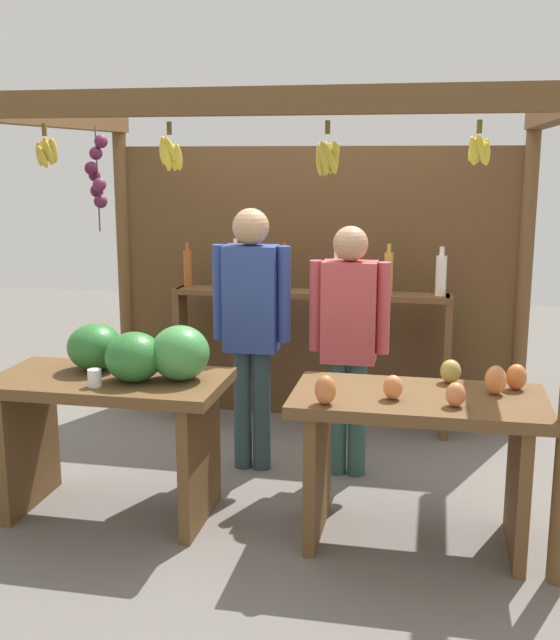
{
  "coord_description": "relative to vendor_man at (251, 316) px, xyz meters",
  "views": [
    {
      "loc": [
        0.87,
        -4.5,
        1.91
      ],
      "look_at": [
        0.0,
        -0.21,
        1.0
      ],
      "focal_mm": 43.57,
      "sensor_mm": 36.0,
      "label": 1
    }
  ],
  "objects": [
    {
      "name": "ground_plane",
      "position": [
        0.22,
        0.02,
        -0.98
      ],
      "size": [
        12.0,
        12.0,
        0.0
      ],
      "primitive_type": "plane",
      "color": "slate",
      "rests_on": "ground"
    },
    {
      "name": "market_stall",
      "position": [
        0.21,
        0.48,
        0.34
      ],
      "size": [
        3.07,
        2.21,
        2.22
      ],
      "color": "brown",
      "rests_on": "ground"
    },
    {
      "name": "fruit_counter_left",
      "position": [
        -0.53,
        -0.75,
        -0.27
      ],
      "size": [
        1.24,
        0.64,
        1.06
      ],
      "color": "brown",
      "rests_on": "ground"
    },
    {
      "name": "fruit_counter_right",
      "position": [
        1.03,
        -0.77,
        -0.41
      ],
      "size": [
        1.24,
        0.64,
        0.92
      ],
      "color": "brown",
      "rests_on": "ground"
    },
    {
      "name": "bottle_shelf_unit",
      "position": [
        0.23,
        0.81,
        -0.19
      ],
      "size": [
        1.97,
        0.22,
        1.36
      ],
      "color": "brown",
      "rests_on": "ground"
    },
    {
      "name": "vendor_man",
      "position": [
        0.0,
        0.0,
        0.0
      ],
      "size": [
        0.48,
        0.22,
        1.62
      ],
      "rotation": [
        0.0,
        0.0,
        0.13
      ],
      "color": "#2D4347",
      "rests_on": "ground"
    },
    {
      "name": "vendor_woman",
      "position": [
        0.59,
        0.02,
        -0.07
      ],
      "size": [
        0.48,
        0.21,
        1.53
      ],
      "rotation": [
        0.0,
        0.0,
        0.09
      ],
      "color": "#2F534D",
      "rests_on": "ground"
    }
  ]
}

